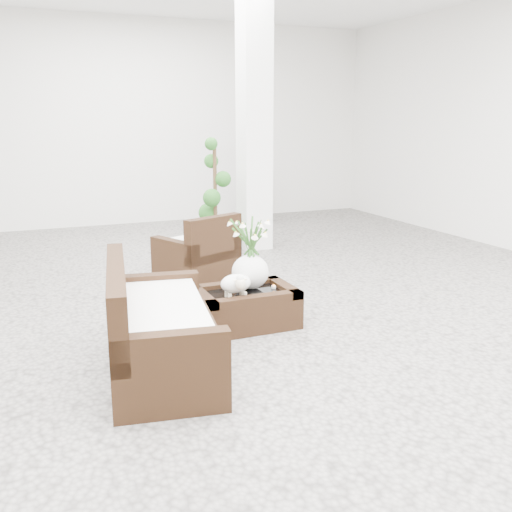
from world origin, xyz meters
name	(u,v)px	position (x,y,z in m)	size (l,w,h in m)	color
ground	(252,317)	(0.00, 0.00, 0.00)	(11.00, 11.00, 0.00)	gray
column	(254,124)	(1.20, 2.80, 1.75)	(0.40, 0.40, 3.50)	white
coffee_table	(244,309)	(-0.15, -0.18, 0.16)	(0.90, 0.60, 0.31)	black
sheep_figurine	(236,286)	(-0.27, -0.28, 0.42)	(0.28, 0.23, 0.21)	white
planter_narcissus	(250,246)	(-0.05, -0.08, 0.71)	(0.44, 0.44, 0.80)	white
tealight	(274,287)	(0.15, -0.16, 0.33)	(0.04, 0.04, 0.03)	white
armchair	(196,248)	(-0.11, 1.38, 0.40)	(0.75, 0.72, 0.80)	black
loveseat	(162,318)	(-1.06, -0.83, 0.41)	(1.55, 0.74, 0.83)	black
topiary	(215,197)	(0.58, 2.71, 0.78)	(0.41, 0.41, 1.55)	#1F5019
shopper	(251,179)	(1.86, 4.51, 0.80)	(0.59, 0.39, 1.61)	navy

